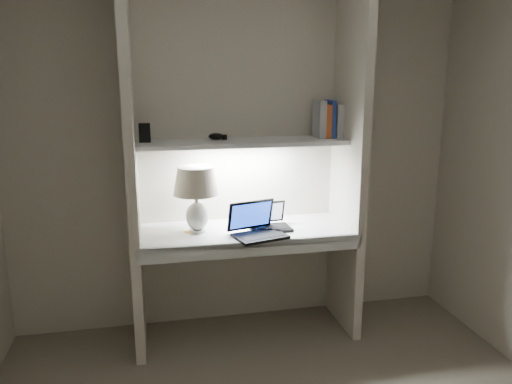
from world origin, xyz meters
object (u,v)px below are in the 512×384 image
object	(u,v)px
speaker	(254,216)
book_row	(332,120)
laptop_netbook	(269,222)
laptop_main	(257,228)
table_lamp	(196,189)

from	to	relation	value
speaker	book_row	xyz separation A→B (m)	(0.57, 0.05, 0.65)
laptop_netbook	speaker	distance (m)	0.13
laptop_netbook	speaker	size ratio (longest dim) A/B	2.12
laptop_main	laptop_netbook	size ratio (longest dim) A/B	1.35
laptop_main	speaker	distance (m)	0.23
table_lamp	speaker	world-z (taller)	table_lamp
table_lamp	laptop_netbook	bearing A→B (deg)	-0.90
table_lamp	laptop_netbook	world-z (taller)	table_lamp
speaker	table_lamp	bearing A→B (deg)	-179.06
laptop_main	speaker	xyz separation A→B (m)	(0.03, 0.23, 0.02)
book_row	speaker	bearing A→B (deg)	-174.56
laptop_netbook	book_row	bearing A→B (deg)	12.24
table_lamp	speaker	distance (m)	0.47
laptop_main	book_row	world-z (taller)	book_row
laptop_netbook	book_row	world-z (taller)	book_row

